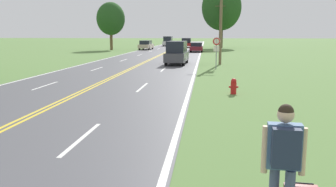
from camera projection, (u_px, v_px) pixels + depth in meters
The scene contains 12 objects.
hitchhiker_person at pixel (284, 153), 4.92m from camera, with size 0.60×0.45×1.78m.
fire_hydrant at pixel (234, 86), 16.09m from camera, with size 0.42×0.26×0.72m.
traffic_sign at pixel (216, 45), 27.06m from camera, with size 0.60×0.10×2.42m.
utility_pole_midground at pixel (221, 22), 30.72m from camera, with size 1.80×0.24×7.07m.
utility_pole_far at pixel (220, 25), 61.90m from camera, with size 1.80×0.24×7.97m.
tree_behind_sign at pixel (222, 8), 65.11m from camera, with size 7.23×7.23×11.55m.
tree_mid_treeline at pixel (111, 19), 57.76m from camera, with size 4.60×4.60×7.72m.
car_dark_grey_van_approaching at pixel (177, 52), 31.50m from camera, with size 1.90×4.79×2.05m.
car_maroon_sedan_mid_near at pixel (196, 47), 52.31m from camera, with size 1.85×4.13×1.38m.
car_champagne_sedan_mid_far at pixel (146, 45), 59.91m from camera, with size 2.01×4.94×1.54m.
car_red_van_receding at pixel (186, 43), 69.27m from camera, with size 1.96×4.85×1.81m.
car_white_van_distant at pixel (168, 41), 76.50m from camera, with size 2.00×4.03×2.07m.
Camera 1 is at (5.78, -1.19, 2.73)m, focal length 38.00 mm.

